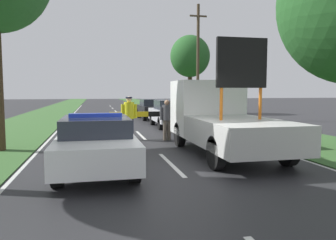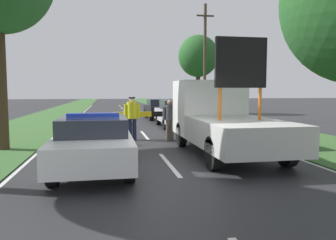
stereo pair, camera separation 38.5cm
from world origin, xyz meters
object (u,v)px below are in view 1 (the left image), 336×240
(work_truck, at_px, (219,117))
(utility_pole, at_px, (198,61))
(road_barrier, at_px, (148,116))
(queued_car_sedan_black, at_px, (153,108))
(roadside_tree_mid_right, at_px, (190,57))
(traffic_cone_centre_front, at_px, (88,132))
(police_car, at_px, (96,142))
(traffic_cone_near_police, at_px, (127,139))
(pedestrian_civilian, at_px, (167,117))
(police_officer, at_px, (129,114))
(queued_car_sedan_silver, at_px, (171,113))

(work_truck, bearing_deg, utility_pole, -104.74)
(road_barrier, xyz_separation_m, queued_car_sedan_black, (1.87, 9.65, -0.19))
(road_barrier, bearing_deg, roadside_tree_mid_right, 72.21)
(traffic_cone_centre_front, bearing_deg, police_car, -86.81)
(traffic_cone_near_police, relative_size, queued_car_sedan_black, 0.11)
(pedestrian_civilian, distance_m, traffic_cone_centre_front, 3.57)
(work_truck, relative_size, road_barrier, 1.79)
(work_truck, relative_size, traffic_cone_centre_front, 10.80)
(road_barrier, relative_size, queued_car_sedan_black, 0.71)
(police_officer, distance_m, traffic_cone_near_police, 1.53)
(road_barrier, xyz_separation_m, traffic_cone_centre_front, (-2.52, 0.77, -0.69))
(road_barrier, xyz_separation_m, pedestrian_civilian, (0.67, -0.66, 0.01))
(police_officer, relative_size, utility_pole, 0.23)
(police_officer, distance_m, traffic_cone_centre_front, 2.21)
(queued_car_sedan_black, bearing_deg, roadside_tree_mid_right, -130.60)
(road_barrier, distance_m, queued_car_sedan_black, 9.83)
(utility_pole, bearing_deg, queued_car_sedan_silver, -125.56)
(police_officer, xyz_separation_m, utility_pole, (5.62, 8.47, 2.99))
(traffic_cone_near_police, bearing_deg, pedestrian_civilian, 30.81)
(road_barrier, bearing_deg, police_officer, -148.08)
(work_truck, xyz_separation_m, road_barrier, (-1.82, 3.55, -0.19))
(work_truck, distance_m, traffic_cone_near_police, 3.55)
(police_car, relative_size, traffic_cone_near_police, 9.34)
(police_car, relative_size, roadside_tree_mid_right, 0.69)
(police_officer, relative_size, queued_car_sedan_silver, 0.44)
(police_car, bearing_deg, work_truck, 17.04)
(utility_pole, bearing_deg, queued_car_sedan_black, 150.89)
(utility_pole, bearing_deg, pedestrian_civilian, -115.19)
(traffic_cone_centre_front, relative_size, roadside_tree_mid_right, 0.08)
(traffic_cone_centre_front, distance_m, utility_pole, 10.97)
(police_car, distance_m, queued_car_sedan_black, 15.40)
(queued_car_sedan_black, bearing_deg, queued_car_sedan_silver, 91.18)
(work_truck, height_order, traffic_cone_near_police, work_truck)
(work_truck, bearing_deg, police_car, 22.00)
(traffic_cone_near_police, relative_size, traffic_cone_centre_front, 0.96)
(police_car, xyz_separation_m, utility_pole, (6.95, 13.24, 3.34))
(police_officer, xyz_separation_m, traffic_cone_centre_front, (-1.67, 1.20, -0.80))
(road_barrier, xyz_separation_m, roadside_tree_mid_right, (6.15, 14.64, 4.12))
(road_barrier, relative_size, utility_pole, 0.41)
(traffic_cone_centre_front, bearing_deg, queued_car_sedan_black, 63.70)
(work_truck, relative_size, roadside_tree_mid_right, 0.84)
(queued_car_sedan_silver, distance_m, roadside_tree_mid_right, 12.08)
(queued_car_sedan_silver, height_order, utility_pole, utility_pole)
(pedestrian_civilian, distance_m, traffic_cone_near_police, 2.16)
(police_car, relative_size, road_barrier, 1.48)
(pedestrian_civilian, height_order, queued_car_sedan_silver, pedestrian_civilian)
(traffic_cone_centre_front, height_order, utility_pole, utility_pole)
(roadside_tree_mid_right, distance_m, utility_pole, 6.82)
(queued_car_sedan_black, bearing_deg, work_truck, 89.77)
(queued_car_sedan_silver, bearing_deg, police_car, 65.97)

